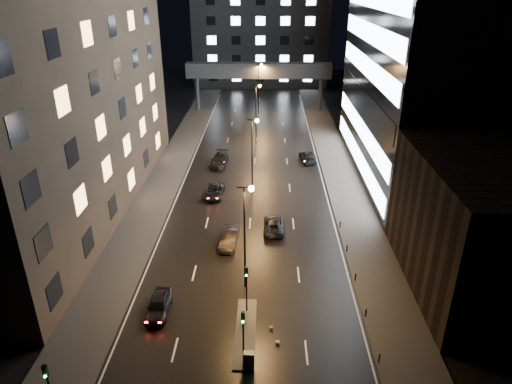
# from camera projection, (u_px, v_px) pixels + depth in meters

# --- Properties ---
(ground) EXTENTS (160.00, 160.00, 0.00)m
(ground) POSITION_uv_depth(u_px,v_px,m) (255.00, 161.00, 70.79)
(ground) COLOR black
(ground) RESTS_ON ground
(sidewalk_left) EXTENTS (5.00, 110.00, 0.15)m
(sidewalk_left) POSITION_uv_depth(u_px,v_px,m) (168.00, 172.00, 66.51)
(sidewalk_left) COLOR #383533
(sidewalk_left) RESTS_ON ground
(sidewalk_right) EXTENTS (5.00, 110.00, 0.15)m
(sidewalk_right) POSITION_uv_depth(u_px,v_px,m) (340.00, 174.00, 65.95)
(sidewalk_right) COLOR #383533
(sidewalk_right) RESTS_ON ground
(building_left) EXTENTS (15.00, 48.00, 40.00)m
(building_left) POSITION_uv_depth(u_px,v_px,m) (39.00, 37.00, 48.34)
(building_left) COLOR #2D2319
(building_left) RESTS_ON ground
(building_right_low) EXTENTS (10.00, 18.00, 12.00)m
(building_right_low) POSITION_uv_depth(u_px,v_px,m) (474.00, 227.00, 39.72)
(building_right_low) COLOR black
(building_right_low) RESTS_ON ground
(building_right_glass) EXTENTS (20.00, 36.00, 45.00)m
(building_right_glass) POSITION_uv_depth(u_px,v_px,m) (453.00, 6.00, 57.08)
(building_right_glass) COLOR black
(building_right_glass) RESTS_ON ground
(building_far) EXTENTS (34.00, 14.00, 25.00)m
(building_far) POSITION_uv_depth(u_px,v_px,m) (261.00, 35.00, 118.03)
(building_far) COLOR #333335
(building_far) RESTS_ON ground
(skybridge) EXTENTS (30.00, 3.00, 10.00)m
(skybridge) POSITION_uv_depth(u_px,v_px,m) (259.00, 71.00, 94.43)
(skybridge) COLOR #333335
(skybridge) RESTS_ON ground
(median_island) EXTENTS (1.60, 8.00, 0.15)m
(median_island) POSITION_uv_depth(u_px,v_px,m) (245.00, 332.00, 36.33)
(median_island) COLOR #383533
(median_island) RESTS_ON ground
(traffic_signal_near) EXTENTS (0.28, 0.34, 4.40)m
(traffic_signal_near) POSITION_uv_depth(u_px,v_px,m) (247.00, 282.00, 37.31)
(traffic_signal_near) COLOR black
(traffic_signal_near) RESTS_ON median_island
(traffic_signal_far) EXTENTS (0.28, 0.34, 4.40)m
(traffic_signal_far) POSITION_uv_depth(u_px,v_px,m) (243.00, 329.00, 32.33)
(traffic_signal_far) COLOR black
(traffic_signal_far) RESTS_ON median_island
(traffic_signal_corner) EXTENTS (0.28, 0.34, 4.40)m
(traffic_signal_corner) POSITION_uv_depth(u_px,v_px,m) (48.00, 383.00, 28.13)
(traffic_signal_corner) COLOR black
(traffic_signal_corner) RESTS_ON ground
(bollard_row) EXTENTS (0.12, 25.12, 0.90)m
(bollard_row) POSITION_uv_depth(u_px,v_px,m) (360.00, 295.00, 40.03)
(bollard_row) COLOR black
(bollard_row) RESTS_ON ground
(streetlight_near) EXTENTS (1.45, 0.50, 10.15)m
(streetlight_near) POSITION_uv_depth(u_px,v_px,m) (246.00, 225.00, 39.05)
(streetlight_near) COLOR black
(streetlight_near) RESTS_ON ground
(streetlight_mid_a) EXTENTS (1.45, 0.50, 10.15)m
(streetlight_mid_a) POSITION_uv_depth(u_px,v_px,m) (253.00, 147.00, 57.17)
(streetlight_mid_a) COLOR black
(streetlight_mid_a) RESTS_ON ground
(streetlight_mid_b) EXTENTS (1.45, 0.50, 10.15)m
(streetlight_mid_b) POSITION_uv_depth(u_px,v_px,m) (257.00, 107.00, 75.28)
(streetlight_mid_b) COLOR black
(streetlight_mid_b) RESTS_ON ground
(streetlight_far) EXTENTS (1.45, 0.50, 10.15)m
(streetlight_far) POSITION_uv_depth(u_px,v_px,m) (259.00, 82.00, 93.40)
(streetlight_far) COLOR black
(streetlight_far) RESTS_ON ground
(car_away_a) EXTENTS (1.82, 4.41, 1.50)m
(car_away_a) POSITION_uv_depth(u_px,v_px,m) (159.00, 305.00, 38.27)
(car_away_a) COLOR black
(car_away_a) RESTS_ON ground
(car_away_b) EXTENTS (1.92, 4.87, 1.58)m
(car_away_b) POSITION_uv_depth(u_px,v_px,m) (229.00, 238.00, 48.17)
(car_away_b) COLOR black
(car_away_b) RESTS_ON ground
(car_away_c) EXTENTS (2.45, 4.92, 1.34)m
(car_away_c) POSITION_uv_depth(u_px,v_px,m) (214.00, 192.00, 58.96)
(car_away_c) COLOR black
(car_away_c) RESTS_ON ground
(car_away_d) EXTENTS (2.74, 5.69, 1.60)m
(car_away_d) POSITION_uv_depth(u_px,v_px,m) (220.00, 160.00, 68.88)
(car_away_d) COLOR black
(car_away_d) RESTS_ON ground
(car_toward_a) EXTENTS (2.26, 4.85, 1.34)m
(car_toward_a) POSITION_uv_depth(u_px,v_px,m) (274.00, 225.00, 50.94)
(car_toward_a) COLOR black
(car_toward_a) RESTS_ON ground
(car_toward_b) EXTENTS (2.74, 5.33, 1.48)m
(car_toward_b) POSITION_uv_depth(u_px,v_px,m) (308.00, 156.00, 70.54)
(car_toward_b) COLOR black
(car_toward_b) RESTS_ON ground
(utility_cabinet) EXTENTS (0.79, 0.48, 1.37)m
(utility_cabinet) POSITION_uv_depth(u_px,v_px,m) (249.00, 360.00, 32.65)
(utility_cabinet) COLOR #545457
(utility_cabinet) RESTS_ON median_island
(cone_a) EXTENTS (0.41, 0.41, 0.51)m
(cone_a) POSITION_uv_depth(u_px,v_px,m) (278.00, 342.00, 35.03)
(cone_a) COLOR #FF500D
(cone_a) RESTS_ON ground
(cone_b) EXTENTS (0.34, 0.34, 0.53)m
(cone_b) POSITION_uv_depth(u_px,v_px,m) (271.00, 327.00, 36.51)
(cone_b) COLOR orange
(cone_b) RESTS_ON ground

